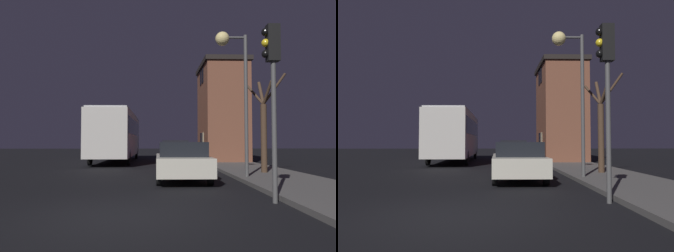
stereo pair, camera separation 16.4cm
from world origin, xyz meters
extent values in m
plane|color=black|center=(0.00, 0.00, 0.00)|extent=(120.00, 120.00, 0.00)
cube|color=brown|center=(5.41, 16.79, 3.45)|extent=(2.87, 5.25, 6.63)
cube|color=black|center=(5.41, 16.79, 6.92)|extent=(3.11, 5.49, 0.30)
cube|color=beige|center=(3.95, 16.29, 1.54)|extent=(0.03, 0.70, 1.10)
cube|color=black|center=(3.95, 17.29, 1.54)|extent=(0.03, 0.70, 1.10)
cube|color=black|center=(3.95, 16.29, 6.17)|extent=(0.03, 0.70, 1.10)
cube|color=black|center=(3.95, 17.29, 6.17)|extent=(0.03, 0.70, 1.10)
cylinder|color=#4C4C4C|center=(4.15, 5.77, 2.86)|extent=(0.14, 0.14, 5.45)
cylinder|color=#4C4C4C|center=(3.70, 5.77, 5.48)|extent=(0.90, 0.09, 0.09)
sphere|color=#F9E08C|center=(3.25, 5.77, 5.43)|extent=(0.54, 0.54, 0.54)
cylinder|color=#4C4C4C|center=(3.56, 1.16, 1.71)|extent=(0.12, 0.12, 3.41)
cube|color=black|center=(3.56, 1.16, 3.86)|extent=(0.30, 0.24, 0.90)
sphere|color=black|center=(3.38, 1.16, 4.13)|extent=(0.20, 0.20, 0.20)
sphere|color=yellow|center=(3.38, 1.16, 3.86)|extent=(0.20, 0.20, 0.20)
sphere|color=black|center=(3.38, 1.16, 3.59)|extent=(0.20, 0.20, 0.20)
cylinder|color=#473323|center=(5.35, 7.37, 1.61)|extent=(0.26, 0.26, 2.94)
cylinder|color=#473323|center=(5.76, 7.16, 3.71)|extent=(0.94, 0.55, 1.33)
cylinder|color=#473323|center=(5.14, 7.83, 3.55)|extent=(0.55, 1.04, 1.02)
cylinder|color=#473323|center=(5.42, 7.03, 3.52)|extent=(0.27, 0.79, 0.97)
cylinder|color=#473323|center=(5.37, 7.73, 3.61)|extent=(0.19, 0.85, 1.15)
cube|color=beige|center=(-2.18, 17.22, 1.93)|extent=(2.54, 11.37, 2.91)
cube|color=black|center=(-2.18, 17.22, 2.46)|extent=(2.56, 10.46, 1.05)
cube|color=#B2B2B2|center=(-2.18, 17.22, 3.45)|extent=(2.41, 10.80, 0.12)
cylinder|color=black|center=(-1.00, 20.92, 0.48)|extent=(0.18, 0.96, 0.96)
cylinder|color=black|center=(-3.36, 20.92, 0.48)|extent=(0.18, 0.96, 0.96)
cylinder|color=black|center=(-1.00, 13.53, 0.48)|extent=(0.18, 0.96, 0.96)
cylinder|color=black|center=(-3.36, 13.53, 0.48)|extent=(0.18, 0.96, 0.96)
cube|color=beige|center=(1.66, 5.81, 0.61)|extent=(1.89, 4.52, 0.64)
cube|color=black|center=(1.66, 5.58, 1.19)|extent=(1.67, 2.35, 0.52)
cylinder|color=black|center=(2.52, 7.27, 0.29)|extent=(0.18, 0.59, 0.59)
cylinder|color=black|center=(0.81, 7.27, 0.29)|extent=(0.18, 0.59, 0.59)
cylinder|color=black|center=(2.52, 4.34, 0.29)|extent=(0.18, 0.59, 0.59)
cylinder|color=black|center=(0.81, 4.34, 0.29)|extent=(0.18, 0.59, 0.59)
cube|color=#B21E19|center=(1.86, 14.63, 0.62)|extent=(1.78, 4.74, 0.67)
cube|color=black|center=(1.86, 14.39, 1.24)|extent=(1.56, 2.47, 0.59)
cylinder|color=black|center=(2.66, 16.17, 0.28)|extent=(0.18, 0.56, 0.56)
cylinder|color=black|center=(1.06, 16.17, 0.28)|extent=(0.18, 0.56, 0.56)
cylinder|color=black|center=(2.66, 13.09, 0.28)|extent=(0.18, 0.56, 0.56)
cylinder|color=black|center=(1.06, 13.09, 0.28)|extent=(0.18, 0.56, 0.56)
cube|color=navy|center=(2.05, 23.47, 0.58)|extent=(1.80, 3.97, 0.56)
cube|color=black|center=(2.05, 23.27, 1.13)|extent=(1.59, 2.07, 0.54)
cylinder|color=black|center=(2.86, 24.76, 0.30)|extent=(0.18, 0.60, 0.60)
cylinder|color=black|center=(1.24, 24.76, 0.30)|extent=(0.18, 0.60, 0.60)
cylinder|color=black|center=(2.86, 22.18, 0.30)|extent=(0.18, 0.60, 0.60)
cylinder|color=black|center=(1.24, 22.18, 0.30)|extent=(0.18, 0.60, 0.60)
camera|label=1|loc=(0.75, -6.61, 1.47)|focal=35.00mm
camera|label=2|loc=(0.91, -6.62, 1.47)|focal=35.00mm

